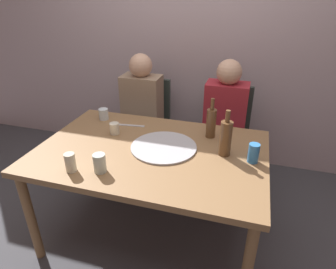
{
  "coord_description": "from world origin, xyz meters",
  "views": [
    {
      "loc": [
        0.59,
        -1.57,
        1.7
      ],
      "look_at": [
        0.07,
        0.14,
        0.78
      ],
      "focal_mm": 31.18,
      "sensor_mm": 36.0,
      "label": 1
    }
  ],
  "objects_px": {
    "dining_table": "(151,159)",
    "soda_can": "(254,153)",
    "wine_bottle": "(211,122)",
    "chair_left": "(145,119)",
    "tumbler_near": "(104,114)",
    "chair_right": "(224,129)",
    "beer_bottle": "(226,138)",
    "tumbler_far": "(115,128)",
    "wine_glass": "(100,163)",
    "short_glass": "(70,162)",
    "pizza_tray": "(164,147)",
    "guest_in_sweater": "(139,113)",
    "guest_in_beanie": "(223,123)",
    "table_knife": "(131,125)"
  },
  "relations": [
    {
      "from": "wine_bottle",
      "to": "soda_can",
      "type": "bearing_deg",
      "value": -40.58
    },
    {
      "from": "tumbler_far",
      "to": "chair_right",
      "type": "relative_size",
      "value": 0.09
    },
    {
      "from": "pizza_tray",
      "to": "tumbler_near",
      "type": "relative_size",
      "value": 5.0
    },
    {
      "from": "tumbler_far",
      "to": "short_glass",
      "type": "relative_size",
      "value": 0.72
    },
    {
      "from": "tumbler_far",
      "to": "guest_in_sweater",
      "type": "distance_m",
      "value": 0.62
    },
    {
      "from": "pizza_tray",
      "to": "guest_in_sweater",
      "type": "distance_m",
      "value": 0.85
    },
    {
      "from": "beer_bottle",
      "to": "dining_table",
      "type": "bearing_deg",
      "value": -171.08
    },
    {
      "from": "guest_in_beanie",
      "to": "wine_bottle",
      "type": "bearing_deg",
      "value": 84.13
    },
    {
      "from": "wine_bottle",
      "to": "short_glass",
      "type": "xyz_separation_m",
      "value": [
        -0.7,
        -0.66,
        -0.05
      ]
    },
    {
      "from": "table_knife",
      "to": "chair_left",
      "type": "relative_size",
      "value": 0.24
    },
    {
      "from": "tumbler_near",
      "to": "chair_right",
      "type": "xyz_separation_m",
      "value": [
        0.92,
        0.55,
        -0.26
      ]
    },
    {
      "from": "tumbler_near",
      "to": "soda_can",
      "type": "xyz_separation_m",
      "value": [
        1.18,
        -0.32,
        0.02
      ]
    },
    {
      "from": "short_glass",
      "to": "guest_in_beanie",
      "type": "height_order",
      "value": "guest_in_beanie"
    },
    {
      "from": "beer_bottle",
      "to": "tumbler_near",
      "type": "height_order",
      "value": "beer_bottle"
    },
    {
      "from": "chair_left",
      "to": "dining_table",
      "type": "bearing_deg",
      "value": 113.32
    },
    {
      "from": "tumbler_near",
      "to": "guest_in_sweater",
      "type": "xyz_separation_m",
      "value": [
        0.14,
        0.4,
        -0.14
      ]
    },
    {
      "from": "table_knife",
      "to": "guest_in_sweater",
      "type": "xyz_separation_m",
      "value": [
        -0.12,
        0.45,
        -0.09
      ]
    },
    {
      "from": "short_glass",
      "to": "table_knife",
      "type": "distance_m",
      "value": 0.67
    },
    {
      "from": "wine_bottle",
      "to": "chair_left",
      "type": "distance_m",
      "value": 1.01
    },
    {
      "from": "soda_can",
      "to": "wine_glass",
      "type": "bearing_deg",
      "value": -156.78
    },
    {
      "from": "soda_can",
      "to": "chair_right",
      "type": "bearing_deg",
      "value": 106.51
    },
    {
      "from": "tumbler_near",
      "to": "wine_glass",
      "type": "bearing_deg",
      "value": -63.88
    },
    {
      "from": "short_glass",
      "to": "guest_in_beanie",
      "type": "xyz_separation_m",
      "value": [
        0.75,
        1.12,
        -0.15
      ]
    },
    {
      "from": "tumbler_far",
      "to": "soda_can",
      "type": "distance_m",
      "value": 0.98
    },
    {
      "from": "wine_glass",
      "to": "chair_right",
      "type": "relative_size",
      "value": 0.13
    },
    {
      "from": "wine_bottle",
      "to": "short_glass",
      "type": "height_order",
      "value": "wine_bottle"
    },
    {
      "from": "table_knife",
      "to": "chair_left",
      "type": "height_order",
      "value": "chair_left"
    },
    {
      "from": "dining_table",
      "to": "tumbler_near",
      "type": "xyz_separation_m",
      "value": [
        -0.53,
        0.35,
        0.12
      ]
    },
    {
      "from": "beer_bottle",
      "to": "table_knife",
      "type": "xyz_separation_m",
      "value": [
        -0.74,
        0.22,
        -0.12
      ]
    },
    {
      "from": "dining_table",
      "to": "table_knife",
      "type": "distance_m",
      "value": 0.41
    },
    {
      "from": "tumbler_far",
      "to": "guest_in_sweater",
      "type": "xyz_separation_m",
      "value": [
        -0.06,
        0.61,
        -0.13
      ]
    },
    {
      "from": "guest_in_sweater",
      "to": "tumbler_near",
      "type": "bearing_deg",
      "value": 70.61
    },
    {
      "from": "guest_in_sweater",
      "to": "table_knife",
      "type": "bearing_deg",
      "value": 104.31
    },
    {
      "from": "dining_table",
      "to": "wine_glass",
      "type": "bearing_deg",
      "value": -120.82
    },
    {
      "from": "guest_in_sweater",
      "to": "chair_left",
      "type": "bearing_deg",
      "value": -90.0
    },
    {
      "from": "chair_right",
      "to": "tumbler_far",
      "type": "bearing_deg",
      "value": 46.39
    },
    {
      "from": "chair_right",
      "to": "soda_can",
      "type": "bearing_deg",
      "value": 106.51
    },
    {
      "from": "tumbler_far",
      "to": "chair_left",
      "type": "distance_m",
      "value": 0.8
    },
    {
      "from": "tumbler_near",
      "to": "guest_in_beanie",
      "type": "bearing_deg",
      "value": 23.34
    },
    {
      "from": "dining_table",
      "to": "soda_can",
      "type": "distance_m",
      "value": 0.66
    },
    {
      "from": "beer_bottle",
      "to": "chair_right",
      "type": "height_order",
      "value": "beer_bottle"
    },
    {
      "from": "dining_table",
      "to": "short_glass",
      "type": "relative_size",
      "value": 13.04
    },
    {
      "from": "guest_in_sweater",
      "to": "guest_in_beanie",
      "type": "xyz_separation_m",
      "value": [
        0.78,
        0.0,
        0.0
      ]
    },
    {
      "from": "tumbler_far",
      "to": "guest_in_beanie",
      "type": "height_order",
      "value": "guest_in_beanie"
    },
    {
      "from": "beer_bottle",
      "to": "soda_can",
      "type": "height_order",
      "value": "beer_bottle"
    },
    {
      "from": "wine_bottle",
      "to": "chair_right",
      "type": "height_order",
      "value": "wine_bottle"
    },
    {
      "from": "short_glass",
      "to": "tumbler_far",
      "type": "bearing_deg",
      "value": 86.73
    },
    {
      "from": "dining_table",
      "to": "chair_left",
      "type": "bearing_deg",
      "value": 113.32
    },
    {
      "from": "tumbler_far",
      "to": "wine_glass",
      "type": "relative_size",
      "value": 0.73
    },
    {
      "from": "wine_glass",
      "to": "guest_in_beanie",
      "type": "xyz_separation_m",
      "value": [
        0.59,
        1.08,
        -0.15
      ]
    }
  ]
}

